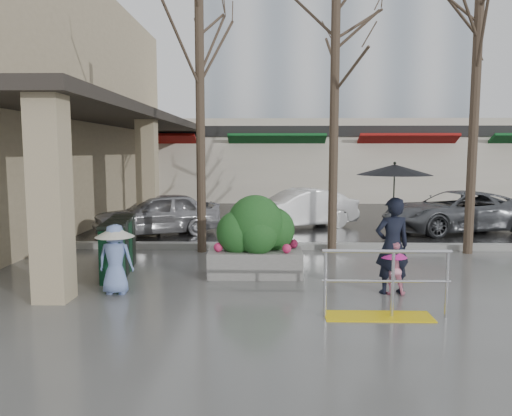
{
  "coord_description": "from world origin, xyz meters",
  "views": [
    {
      "loc": [
        -0.34,
        -8.48,
        2.47
      ],
      "look_at": [
        -0.61,
        1.78,
        1.3
      ],
      "focal_mm": 35.0,
      "sensor_mm": 36.0,
      "label": 1
    }
  ],
  "objects_px": {
    "tree_midwest": "(336,32)",
    "car_a": "(157,214)",
    "news_boxes": "(119,246)",
    "tree_west": "(199,40)",
    "tree_mideast": "(477,48)",
    "child_blue": "(115,253)",
    "planter": "(256,237)",
    "woman": "(393,214)",
    "handrail": "(383,293)",
    "child_pink": "(393,265)",
    "car_c": "(456,211)",
    "car_b": "(298,209)"
  },
  "relations": [
    {
      "from": "tree_midwest",
      "to": "car_a",
      "type": "bearing_deg",
      "value": 152.88
    },
    {
      "from": "tree_midwest",
      "to": "news_boxes",
      "type": "relative_size",
      "value": 3.48
    },
    {
      "from": "tree_west",
      "to": "tree_mideast",
      "type": "xyz_separation_m",
      "value": [
        6.5,
        0.0,
        -0.22
      ]
    },
    {
      "from": "tree_mideast",
      "to": "child_blue",
      "type": "distance_m",
      "value": 9.32
    },
    {
      "from": "car_a",
      "to": "tree_west",
      "type": "bearing_deg",
      "value": 9.51
    },
    {
      "from": "car_a",
      "to": "planter",
      "type": "bearing_deg",
      "value": 8.4
    },
    {
      "from": "planter",
      "to": "news_boxes",
      "type": "relative_size",
      "value": 0.92
    },
    {
      "from": "woman",
      "to": "news_boxes",
      "type": "relative_size",
      "value": 1.14
    },
    {
      "from": "child_blue",
      "to": "car_a",
      "type": "xyz_separation_m",
      "value": [
        -0.66,
        6.17,
        -0.09
      ]
    },
    {
      "from": "tree_midwest",
      "to": "tree_west",
      "type": "bearing_deg",
      "value": -180.0
    },
    {
      "from": "tree_midwest",
      "to": "tree_mideast",
      "type": "relative_size",
      "value": 1.08
    },
    {
      "from": "handrail",
      "to": "tree_midwest",
      "type": "distance_m",
      "value": 6.83
    },
    {
      "from": "tree_west",
      "to": "child_pink",
      "type": "height_order",
      "value": "tree_west"
    },
    {
      "from": "child_blue",
      "to": "car_c",
      "type": "bearing_deg",
      "value": -138.81
    },
    {
      "from": "tree_midwest",
      "to": "planter",
      "type": "relative_size",
      "value": 3.76
    },
    {
      "from": "child_blue",
      "to": "car_b",
      "type": "bearing_deg",
      "value": -113.83
    },
    {
      "from": "handrail",
      "to": "planter",
      "type": "height_order",
      "value": "planter"
    },
    {
      "from": "car_a",
      "to": "car_c",
      "type": "distance_m",
      "value": 9.09
    },
    {
      "from": "tree_west",
      "to": "child_pink",
      "type": "xyz_separation_m",
      "value": [
        3.81,
        -3.56,
        -4.56
      ]
    },
    {
      "from": "child_blue",
      "to": "tree_midwest",
      "type": "bearing_deg",
      "value": -137.36
    },
    {
      "from": "tree_mideast",
      "to": "woman",
      "type": "distance_m",
      "value": 5.64
    },
    {
      "from": "tree_midwest",
      "to": "car_c",
      "type": "height_order",
      "value": "tree_midwest"
    },
    {
      "from": "tree_midwest",
      "to": "news_boxes",
      "type": "distance_m",
      "value": 6.92
    },
    {
      "from": "tree_mideast",
      "to": "news_boxes",
      "type": "relative_size",
      "value": 3.23
    },
    {
      "from": "child_blue",
      "to": "tree_west",
      "type": "bearing_deg",
      "value": -103.78
    },
    {
      "from": "handrail",
      "to": "tree_midwest",
      "type": "height_order",
      "value": "tree_midwest"
    },
    {
      "from": "planter",
      "to": "child_blue",
      "type": "bearing_deg",
      "value": -149.86
    },
    {
      "from": "tree_midwest",
      "to": "child_pink",
      "type": "height_order",
      "value": "tree_midwest"
    },
    {
      "from": "woman",
      "to": "tree_mideast",
      "type": "bearing_deg",
      "value": -137.74
    },
    {
      "from": "tree_west",
      "to": "car_c",
      "type": "xyz_separation_m",
      "value": [
        7.4,
        3.31,
        -4.45
      ]
    },
    {
      "from": "car_a",
      "to": "tree_mideast",
      "type": "bearing_deg",
      "value": 48.88
    },
    {
      "from": "handrail",
      "to": "tree_mideast",
      "type": "bearing_deg",
      "value": 56.81
    },
    {
      "from": "news_boxes",
      "to": "planter",
      "type": "bearing_deg",
      "value": -9.42
    },
    {
      "from": "child_blue",
      "to": "tree_mideast",
      "type": "bearing_deg",
      "value": -152.44
    },
    {
      "from": "tree_mideast",
      "to": "car_b",
      "type": "xyz_separation_m",
      "value": [
        -3.9,
        3.95,
        -4.23
      ]
    },
    {
      "from": "tree_west",
      "to": "news_boxes",
      "type": "height_order",
      "value": "tree_west"
    },
    {
      "from": "tree_midwest",
      "to": "planter",
      "type": "xyz_separation_m",
      "value": [
        -1.81,
        -2.29,
        -4.46
      ]
    },
    {
      "from": "planter",
      "to": "car_c",
      "type": "height_order",
      "value": "planter"
    },
    {
      "from": "handrail",
      "to": "tree_west",
      "type": "height_order",
      "value": "tree_west"
    },
    {
      "from": "handrail",
      "to": "tree_mideast",
      "type": "relative_size",
      "value": 0.29
    },
    {
      "from": "tree_west",
      "to": "child_blue",
      "type": "relative_size",
      "value": 5.53
    },
    {
      "from": "tree_midwest",
      "to": "car_c",
      "type": "relative_size",
      "value": 1.54
    },
    {
      "from": "tree_mideast",
      "to": "car_c",
      "type": "bearing_deg",
      "value": 74.79
    },
    {
      "from": "tree_mideast",
      "to": "car_c",
      "type": "relative_size",
      "value": 1.43
    },
    {
      "from": "tree_mideast",
      "to": "tree_west",
      "type": "bearing_deg",
      "value": -180.0
    },
    {
      "from": "car_b",
      "to": "car_c",
      "type": "xyz_separation_m",
      "value": [
        4.8,
        -0.64,
        0.0
      ]
    },
    {
      "from": "child_blue",
      "to": "news_boxes",
      "type": "height_order",
      "value": "child_blue"
    },
    {
      "from": "handrail",
      "to": "car_c",
      "type": "distance_m",
      "value": 9.06
    },
    {
      "from": "tree_midwest",
      "to": "child_pink",
      "type": "xyz_separation_m",
      "value": [
        0.61,
        -3.56,
        -4.71
      ]
    },
    {
      "from": "woman",
      "to": "tree_midwest",
      "type": "bearing_deg",
      "value": -90.73
    }
  ]
}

